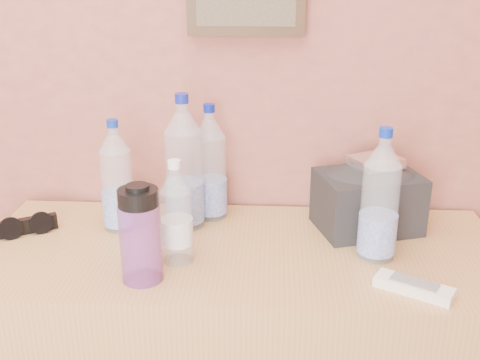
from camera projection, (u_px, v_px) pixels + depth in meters
The scene contains 10 objects.
pet_large_a at pixel (117, 182), 1.53m from camera, with size 0.08×0.08×0.29m.
pet_large_b at pixel (184, 169), 1.54m from camera, with size 0.10×0.10×0.35m.
pet_large_c at pixel (210, 168), 1.60m from camera, with size 0.08×0.08×0.31m.
pet_large_d at pixel (380, 202), 1.38m from camera, with size 0.09×0.09×0.32m.
pet_small at pixel (176, 218), 1.37m from camera, with size 0.07×0.07×0.25m.
nalgene_bottle at pixel (140, 234), 1.29m from camera, with size 0.09×0.09×0.22m.
sunglasses at pixel (25, 226), 1.54m from camera, with size 0.16×0.06×0.04m, color black, non-canonical shape.
ac_remote at pixel (414, 287), 1.28m from camera, with size 0.16×0.05×0.02m, color beige.
toiletry_bag at pixel (368, 198), 1.55m from camera, with size 0.25×0.18×0.17m, color black, non-canonical shape.
foil_packet at pixel (376, 162), 1.52m from camera, with size 0.12×0.10×0.02m, color silver.
Camera 1 is at (0.48, 0.40, 1.47)m, focal length 45.00 mm.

